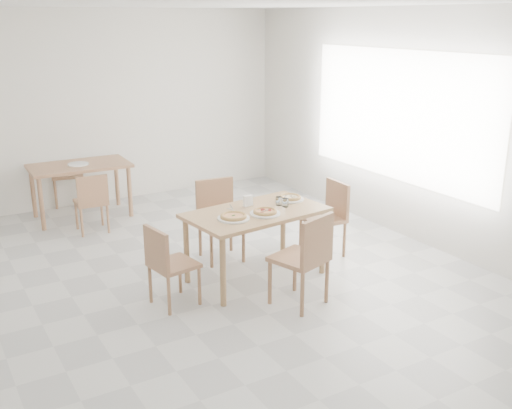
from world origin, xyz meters
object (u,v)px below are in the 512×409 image
main_table (256,219)px  second_table (80,171)px  pizza_mushroom (290,197)px  chair_south (306,254)px  plate_pepperoni (265,214)px  chair_north (218,213)px  tumbler_a (279,201)px  tumbler_b (285,203)px  pizza_margherita (234,216)px  chair_back_n (67,169)px  napkin_holder (248,201)px  plate_margherita (234,218)px  plate_mushroom (290,199)px  pizza_pepperoni (265,211)px  chair_west (167,261)px  chair_east (329,213)px  plate_empty (78,164)px  chair_back_s (92,199)px

main_table → second_table: 3.17m
pizza_mushroom → chair_south: bearing=-115.1°
plate_pepperoni → second_table: bearing=108.6°
chair_north → plate_pepperoni: (0.09, -0.88, 0.23)m
tumbler_a → tumbler_b: tumbler_a is taller
pizza_margherita → pizza_mushroom: 0.89m
tumbler_a → chair_back_n: bearing=109.8°
second_table → napkin_holder: bearing=-68.4°
chair_north → tumbler_a: size_ratio=9.96×
plate_margherita → plate_mushroom: 0.89m
second_table → plate_margherita: bearing=-75.7°
main_table → tumbler_b: bearing=-12.2°
pizza_mushroom → pizza_pepperoni: 0.58m
plate_margherita → chair_west: bearing=-178.3°
main_table → napkin_holder: bearing=84.0°
chair_south → pizza_margherita: 0.84m
second_table → chair_north: bearing=-65.2°
second_table → pizza_mushroom: bearing=-59.8°
chair_south → pizza_mushroom: 1.08m
plate_pepperoni → second_table: 3.31m
plate_mushroom → second_table: size_ratio=0.22×
napkin_holder → chair_back_n: chair_back_n is taller
napkin_holder → second_table: napkin_holder is taller
chair_back_n → tumbler_b: bearing=-58.3°
chair_north → tumbler_b: size_ratio=10.09×
pizza_margherita → pizza_mushroom: size_ratio=0.97×
chair_west → chair_back_n: bearing=-9.6°
pizza_pepperoni → main_table: bearing=97.3°
chair_east → second_table: 3.53m
chair_east → plate_pepperoni: size_ratio=2.78×
main_table → plate_pepperoni: plate_pepperoni is taller
chair_south → second_table: (-1.11, 3.80, 0.12)m
tumbler_b → second_table: 3.33m
plate_pepperoni → chair_back_n: chair_back_n is taller
chair_west → tumbler_a: 1.42m
tumbler_b → plate_pepperoni: bearing=-160.3°
plate_empty → main_table: bearing=-70.5°
pizza_margherita → chair_south: bearing=-59.8°
chair_east → pizza_pepperoni: 1.14m
plate_mushroom → plate_pepperoni: size_ratio=0.96×
pizza_pepperoni → chair_east: bearing=16.5°
pizza_pepperoni → plate_empty: size_ratio=1.08×
chair_west → chair_back_s: chair_west is taller
chair_south → pizza_pepperoni: chair_south is taller
plate_pepperoni → plate_empty: 3.30m
chair_back_s → plate_empty: chair_back_s is taller
chair_east → tumbler_b: chair_east is taller
napkin_holder → chair_back_n: 3.77m
main_table → chair_west: bearing=-178.9°
pizza_margherita → chair_back_s: 2.52m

